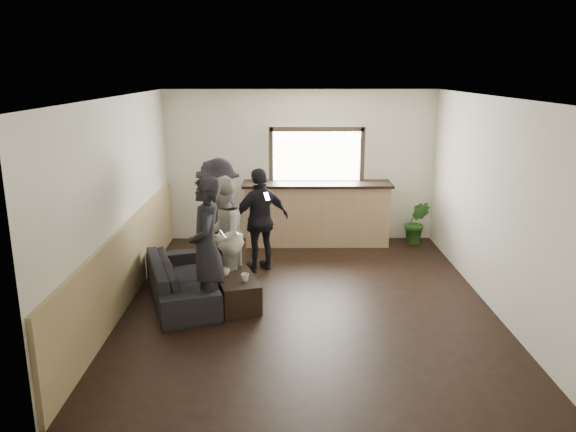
{
  "coord_description": "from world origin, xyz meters",
  "views": [
    {
      "loc": [
        -0.3,
        -7.33,
        3.13
      ],
      "look_at": [
        -0.25,
        0.4,
        1.12
      ],
      "focal_mm": 35.0,
      "sensor_mm": 36.0,
      "label": 1
    }
  ],
  "objects_px": {
    "bar_counter": "(317,210)",
    "person_a": "(206,248)",
    "potted_plant": "(417,222)",
    "person_c": "(219,219)",
    "coffee_table": "(237,291)",
    "person_b": "(221,237)",
    "person_d": "(261,220)",
    "cup_b": "(245,277)",
    "sofa": "(181,280)",
    "cup_a": "(225,272)"
  },
  "relations": [
    {
      "from": "person_a",
      "to": "person_d",
      "type": "bearing_deg",
      "value": 154.47
    },
    {
      "from": "sofa",
      "to": "person_d",
      "type": "distance_m",
      "value": 1.71
    },
    {
      "from": "sofa",
      "to": "person_b",
      "type": "distance_m",
      "value": 0.82
    },
    {
      "from": "sofa",
      "to": "person_a",
      "type": "relative_size",
      "value": 1.08
    },
    {
      "from": "person_c",
      "to": "person_d",
      "type": "bearing_deg",
      "value": 129.71
    },
    {
      "from": "cup_b",
      "to": "person_a",
      "type": "bearing_deg",
      "value": -158.97
    },
    {
      "from": "sofa",
      "to": "cup_a",
      "type": "height_order",
      "value": "sofa"
    },
    {
      "from": "cup_a",
      "to": "person_a",
      "type": "height_order",
      "value": "person_a"
    },
    {
      "from": "cup_b",
      "to": "person_a",
      "type": "relative_size",
      "value": 0.06
    },
    {
      "from": "person_a",
      "to": "person_b",
      "type": "distance_m",
      "value": 0.73
    },
    {
      "from": "potted_plant",
      "to": "person_d",
      "type": "xyz_separation_m",
      "value": [
        -2.82,
        -1.39,
        0.42
      ]
    },
    {
      "from": "person_b",
      "to": "person_d",
      "type": "bearing_deg",
      "value": 161.5
    },
    {
      "from": "person_a",
      "to": "person_d",
      "type": "height_order",
      "value": "person_a"
    },
    {
      "from": "person_b",
      "to": "coffee_table",
      "type": "bearing_deg",
      "value": 39.05
    },
    {
      "from": "person_b",
      "to": "person_d",
      "type": "height_order",
      "value": "person_b"
    },
    {
      "from": "cup_a",
      "to": "person_a",
      "type": "xyz_separation_m",
      "value": [
        -0.18,
        -0.39,
        0.47
      ]
    },
    {
      "from": "cup_a",
      "to": "potted_plant",
      "type": "bearing_deg",
      "value": 39.92
    },
    {
      "from": "cup_a",
      "to": "person_c",
      "type": "xyz_separation_m",
      "value": [
        -0.18,
        1.05,
        0.48
      ]
    },
    {
      "from": "person_b",
      "to": "bar_counter",
      "type": "bearing_deg",
      "value": 157.18
    },
    {
      "from": "coffee_table",
      "to": "cup_b",
      "type": "bearing_deg",
      "value": -46.4
    },
    {
      "from": "sofa",
      "to": "cup_a",
      "type": "distance_m",
      "value": 0.67
    },
    {
      "from": "person_b",
      "to": "person_c",
      "type": "xyz_separation_m",
      "value": [
        -0.11,
        0.72,
        0.07
      ]
    },
    {
      "from": "coffee_table",
      "to": "person_c",
      "type": "xyz_separation_m",
      "value": [
        -0.35,
        1.13,
        0.73
      ]
    },
    {
      "from": "bar_counter",
      "to": "sofa",
      "type": "bearing_deg",
      "value": -127.79
    },
    {
      "from": "person_a",
      "to": "person_c",
      "type": "relative_size",
      "value": 1.0
    },
    {
      "from": "cup_a",
      "to": "cup_b",
      "type": "xyz_separation_m",
      "value": [
        0.29,
        -0.21,
        -0.0
      ]
    },
    {
      "from": "person_a",
      "to": "bar_counter",
      "type": "bearing_deg",
      "value": 147.57
    },
    {
      "from": "bar_counter",
      "to": "potted_plant",
      "type": "relative_size",
      "value": 3.32
    },
    {
      "from": "person_d",
      "to": "cup_b",
      "type": "bearing_deg",
      "value": 55.54
    },
    {
      "from": "person_b",
      "to": "cup_a",
      "type": "bearing_deg",
      "value": 20.98
    },
    {
      "from": "person_a",
      "to": "person_b",
      "type": "bearing_deg",
      "value": 165.63
    },
    {
      "from": "bar_counter",
      "to": "person_a",
      "type": "xyz_separation_m",
      "value": [
        -1.6,
        -3.17,
        0.28
      ]
    },
    {
      "from": "bar_counter",
      "to": "person_c",
      "type": "bearing_deg",
      "value": -132.76
    },
    {
      "from": "coffee_table",
      "to": "potted_plant",
      "type": "height_order",
      "value": "potted_plant"
    },
    {
      "from": "person_b",
      "to": "person_a",
      "type": "bearing_deg",
      "value": -0.26
    },
    {
      "from": "person_a",
      "to": "cup_a",
      "type": "bearing_deg",
      "value": 149.38
    },
    {
      "from": "person_a",
      "to": "person_c",
      "type": "bearing_deg",
      "value": 174.34
    },
    {
      "from": "coffee_table",
      "to": "person_c",
      "type": "bearing_deg",
      "value": 107.23
    },
    {
      "from": "cup_a",
      "to": "person_a",
      "type": "relative_size",
      "value": 0.07
    },
    {
      "from": "cup_b",
      "to": "person_d",
      "type": "distance_m",
      "value": 1.61
    },
    {
      "from": "sofa",
      "to": "coffee_table",
      "type": "relative_size",
      "value": 2.22
    },
    {
      "from": "potted_plant",
      "to": "bar_counter",
      "type": "bearing_deg",
      "value": 178.58
    },
    {
      "from": "coffee_table",
      "to": "cup_b",
      "type": "xyz_separation_m",
      "value": [
        0.12,
        -0.13,
        0.25
      ]
    },
    {
      "from": "coffee_table",
      "to": "cup_a",
      "type": "height_order",
      "value": "cup_a"
    },
    {
      "from": "bar_counter",
      "to": "coffee_table",
      "type": "height_order",
      "value": "bar_counter"
    },
    {
      "from": "cup_b",
      "to": "potted_plant",
      "type": "height_order",
      "value": "potted_plant"
    },
    {
      "from": "potted_plant",
      "to": "person_c",
      "type": "xyz_separation_m",
      "value": [
        -3.45,
        -1.68,
        0.52
      ]
    },
    {
      "from": "person_c",
      "to": "person_a",
      "type": "bearing_deg",
      "value": 14.53
    },
    {
      "from": "coffee_table",
      "to": "person_a",
      "type": "xyz_separation_m",
      "value": [
        -0.35,
        -0.31,
        0.73
      ]
    },
    {
      "from": "sofa",
      "to": "potted_plant",
      "type": "relative_size",
      "value": 2.45
    }
  ]
}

